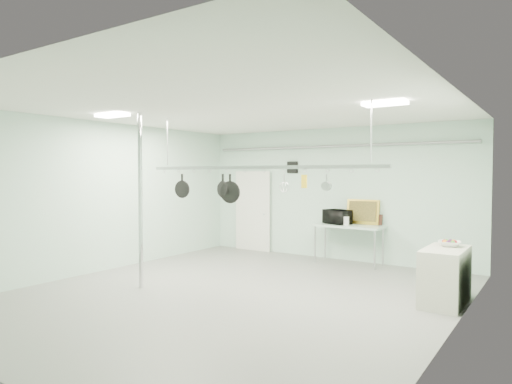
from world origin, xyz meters
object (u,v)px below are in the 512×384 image
Objects in this scene: fruit_bowl at (450,244)px; chrome_pole at (140,201)px; side_cabinet at (445,276)px; microwave at (337,217)px; skillet_left at (182,185)px; prep_table at (349,228)px; skillet_right at (230,189)px; pot_rack at (254,166)px; skillet_mid at (223,185)px; coffee_canister at (346,221)px.

chrome_pole is at bearing -155.39° from fruit_bowl.
microwave is at bearing 141.95° from side_cabinet.
side_cabinet is 2.67× the size of skillet_left.
skillet_left is (-4.66, -1.10, 1.41)m from side_cabinet.
skillet_right is at bearing -105.81° from prep_table.
side_cabinet is 3.35× the size of fruit_bowl.
pot_rack is 11.46× the size of skillet_mid.
chrome_pole is 0.96m from skillet_left.
pot_rack is at bearing -159.55° from side_cabinet.
pot_rack is at bearing -96.91° from prep_table.
pot_rack is 0.67m from skillet_right.
microwave is 2.95× the size of coffee_canister.
chrome_pole is 0.67× the size of pot_rack.
pot_rack reaches higher than skillet_mid.
fruit_bowl is at bearing 33.06° from skillet_mid.
skillet_right reaches higher than microwave.
skillet_left is (-1.82, -3.32, 0.79)m from microwave.
side_cabinet is at bearing 20.45° from pot_rack.
microwave reaches higher than prep_table.
pot_rack is 7.90× the size of microwave.
skillet_mid reaches higher than microwave.
coffee_canister is at bearing 83.42° from pot_rack.
pot_rack is (-2.95, -1.10, 1.78)m from side_cabinet.
skillet_mid is at bearing 171.62° from skillet_right.
coffee_canister is 3.42m from skillet_right.
coffee_canister reaches higher than side_cabinet.
fruit_bowl is (4.86, 2.23, -0.66)m from chrome_pole.
microwave is at bearing 64.53° from chrome_pole.
coffee_canister is (-0.03, -0.11, 0.18)m from prep_table.
skillet_left reaches higher than fruit_bowl.
microwave is 1.69× the size of fruit_bowl.
skillet_right is at bearing 13.14° from skillet_mid.
chrome_pole reaches higher than skillet_left.
microwave is 1.13× the size of skillet_right.
chrome_pole is 5.97× the size of skillet_right.
skillet_mid is (-0.81, -3.32, 0.80)m from microwave.
prep_table is at bearing 139.21° from side_cabinet.
skillet_mid is (-1.10, -3.30, 1.04)m from prep_table.
microwave is 1.35× the size of skillet_left.
prep_table is at bearing 49.93° from skillet_left.
prep_table reaches higher than side_cabinet.
chrome_pole is 1.53m from skillet_mid.
coffee_canister is (-2.58, 2.09, 0.56)m from side_cabinet.
microwave is at bearing 145.06° from fruit_bowl.
skillet_mid is at bearing 36.86° from chrome_pole.
pot_rack reaches higher than side_cabinet.
fruit_bowl is 0.80× the size of skillet_left.
coffee_canister is 0.38× the size of skillet_right.
fruit_bowl is 0.86× the size of skillet_mid.
coffee_canister reaches higher than prep_table.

